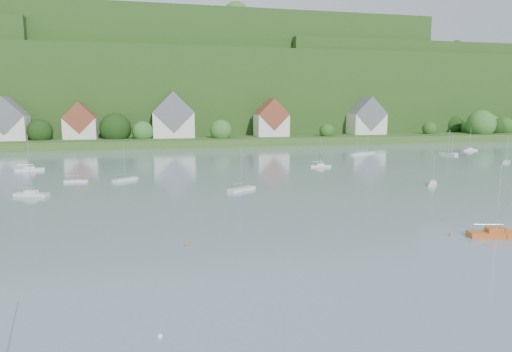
# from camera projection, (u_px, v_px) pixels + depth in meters

# --- Properties ---
(far_shore_strip) EXTENTS (600.00, 60.00, 3.00)m
(far_shore_strip) POSITION_uv_depth(u_px,v_px,m) (160.00, 139.00, 194.19)
(far_shore_strip) COLOR #2B4E1D
(far_shore_strip) RESTS_ON ground
(forested_ridge) EXTENTS (620.00, 181.22, 69.89)m
(forested_ridge) POSITION_uv_depth(u_px,v_px,m) (156.00, 92.00, 256.95)
(forested_ridge) COLOR #1D3F14
(forested_ridge) RESTS_ON ground
(village_building_0) EXTENTS (14.00, 10.40, 16.00)m
(village_building_0) POSITION_uv_depth(u_px,v_px,m) (7.00, 122.00, 167.87)
(village_building_0) COLOR beige
(village_building_0) RESTS_ON far_shore_strip
(village_building_1) EXTENTS (12.00, 9.36, 14.00)m
(village_building_1) POSITION_uv_depth(u_px,v_px,m) (80.00, 124.00, 175.63)
(village_building_1) COLOR beige
(village_building_1) RESTS_ON far_shore_strip
(village_building_2) EXTENTS (16.00, 11.44, 18.00)m
(village_building_2) POSITION_uv_depth(u_px,v_px,m) (173.00, 119.00, 182.46)
(village_building_2) COLOR beige
(village_building_2) RESTS_ON far_shore_strip
(village_building_3) EXTENTS (13.00, 10.40, 15.50)m
(village_building_3) POSITION_uv_depth(u_px,v_px,m) (271.00, 121.00, 189.83)
(village_building_3) COLOR beige
(village_building_3) RESTS_ON far_shore_strip
(village_building_4) EXTENTS (15.00, 10.40, 16.50)m
(village_building_4) POSITION_uv_depth(u_px,v_px,m) (366.00, 119.00, 203.97)
(village_building_4) COLOR beige
(village_building_4) RESTS_ON far_shore_strip
(near_sailboat_5) EXTENTS (6.72, 3.31, 8.73)m
(near_sailboat_5) POSITION_uv_depth(u_px,v_px,m) (496.00, 233.00, 55.00)
(near_sailboat_5) COLOR #C0551F
(near_sailboat_5) RESTS_ON ground
(mooring_buoy_1) EXTENTS (0.38, 0.38, 0.38)m
(mooring_buoy_1) POSITION_uv_depth(u_px,v_px,m) (160.00, 338.00, 31.16)
(mooring_buoy_1) COLOR white
(mooring_buoy_1) RESTS_ON ground
(mooring_buoy_2) EXTENTS (0.38, 0.38, 0.38)m
(mooring_buoy_2) POSITION_uv_depth(u_px,v_px,m) (450.00, 236.00, 55.68)
(mooring_buoy_2) COLOR #D15814
(mooring_buoy_2) RESTS_ON ground
(mooring_buoy_3) EXTENTS (0.42, 0.42, 0.42)m
(mooring_buoy_3) POSITION_uv_depth(u_px,v_px,m) (187.00, 246.00, 51.63)
(mooring_buoy_3) COLOR #D15814
(mooring_buoy_3) RESTS_ON ground
(far_sailboat_cluster) EXTENTS (196.02, 78.25, 8.71)m
(far_sailboat_cluster) POSITION_uv_depth(u_px,v_px,m) (216.00, 166.00, 116.59)
(far_sailboat_cluster) COLOR silver
(far_sailboat_cluster) RESTS_ON ground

